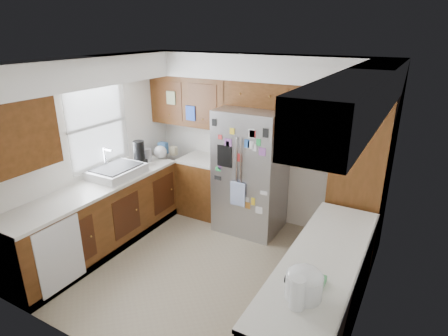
{
  "coord_description": "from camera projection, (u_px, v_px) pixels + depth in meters",
  "views": [
    {
      "loc": [
        2.1,
        -3.35,
        2.82
      ],
      "look_at": [
        0.04,
        0.35,
        1.23
      ],
      "focal_mm": 30.0,
      "sensor_mm": 36.0,
      "label": 1
    }
  ],
  "objects": [
    {
      "name": "floor",
      "position": [
        208.0,
        268.0,
        4.69
      ],
      "size": [
        3.6,
        3.6,
        0.0
      ],
      "primitive_type": "plane",
      "color": "gray",
      "rests_on": "ground"
    },
    {
      "name": "room_shell",
      "position": [
        214.0,
        119.0,
        4.39
      ],
      "size": [
        3.64,
        3.24,
        2.52
      ],
      "color": "white",
      "rests_on": "ground"
    },
    {
      "name": "left_counter_run",
      "position": [
        125.0,
        212.0,
        5.18
      ],
      "size": [
        1.36,
        3.2,
        0.92
      ],
      "color": "#42250C",
      "rests_on": "ground"
    },
    {
      "name": "right_counter_run",
      "position": [
        318.0,
        304.0,
        3.46
      ],
      "size": [
        0.63,
        2.25,
        0.92
      ],
      "color": "#42250C",
      "rests_on": "ground"
    },
    {
      "name": "pantry",
      "position": [
        360.0,
        180.0,
        4.56
      ],
      "size": [
        0.6,
        0.9,
        2.15
      ],
      "primitive_type": "cube",
      "color": "#42250C",
      "rests_on": "ground"
    },
    {
      "name": "fridge",
      "position": [
        251.0,
        171.0,
        5.35
      ],
      "size": [
        0.9,
        0.79,
        1.8
      ],
      "color": "#96959A",
      "rests_on": "ground"
    },
    {
      "name": "bridge_cabinet",
      "position": [
        260.0,
        93.0,
        5.16
      ],
      "size": [
        0.96,
        0.34,
        0.35
      ],
      "primitive_type": "cube",
      "color": "#42250C",
      "rests_on": "fridge"
    },
    {
      "name": "fridge_top_items",
      "position": [
        257.0,
        70.0,
        5.09
      ],
      "size": [
        0.57,
        0.31,
        0.31
      ],
      "color": "#282DA9",
      "rests_on": "bridge_cabinet"
    },
    {
      "name": "sink_assembly",
      "position": [
        117.0,
        171.0,
        5.1
      ],
      "size": [
        0.52,
        0.7,
        0.37
      ],
      "color": "silver",
      "rests_on": "left_counter_run"
    },
    {
      "name": "left_counter_clutter",
      "position": [
        151.0,
        153.0,
        5.66
      ],
      "size": [
        0.32,
        0.82,
        0.38
      ],
      "color": "black",
      "rests_on": "left_counter_run"
    },
    {
      "name": "rice_cooker",
      "position": [
        304.0,
        282.0,
        2.78
      ],
      "size": [
        0.29,
        0.28,
        0.25
      ],
      "color": "white",
      "rests_on": "right_counter_run"
    },
    {
      "name": "paper_towel",
      "position": [
        297.0,
        293.0,
        2.67
      ],
      "size": [
        0.11,
        0.11,
        0.25
      ],
      "primitive_type": "cylinder",
      "color": "white",
      "rests_on": "right_counter_run"
    }
  ]
}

